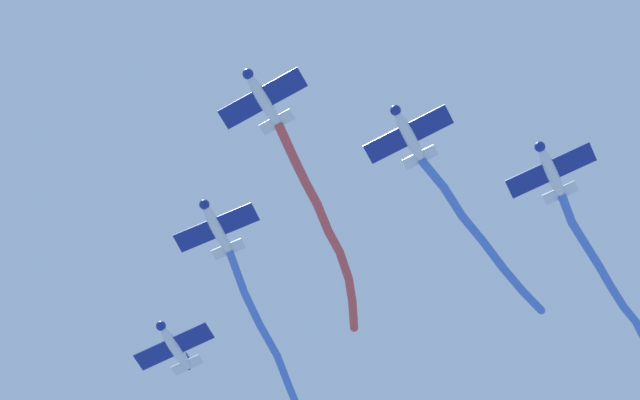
# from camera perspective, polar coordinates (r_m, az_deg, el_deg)

# --- Properties ---
(airplane_lead) EXTENTS (7.01, 5.40, 1.74)m
(airplane_lead) POSITION_cam_1_polar(r_m,az_deg,el_deg) (68.74, -3.58, 6.31)
(airplane_lead) COLOR silver
(smoke_trail_lead) EXTENTS (4.25, 20.33, 3.92)m
(smoke_trail_lead) POSITION_cam_1_polar(r_m,az_deg,el_deg) (73.77, 0.38, -2.02)
(smoke_trail_lead) COLOR #DB4C4C
(airplane_left_wing) EXTENTS (7.02, 5.40, 1.74)m
(airplane_left_wing) POSITION_cam_1_polar(r_m,az_deg,el_deg) (69.71, 5.50, 4.08)
(airplane_left_wing) COLOR silver
(smoke_trail_left_wing) EXTENTS (9.31, 15.96, 2.77)m
(smoke_trail_left_wing) POSITION_cam_1_polar(r_m,az_deg,el_deg) (74.73, 10.11, -2.50)
(smoke_trail_left_wing) COLOR #4C75DB
(airplane_right_wing) EXTENTS (7.06, 5.39, 1.74)m
(airplane_right_wing) POSITION_cam_1_polar(r_m,az_deg,el_deg) (72.85, -6.44, -1.70)
(airplane_right_wing) COLOR silver
(smoke_trail_right_wing) EXTENTS (4.60, 20.08, 1.90)m
(smoke_trail_right_wing) POSITION_cam_1_polar(r_m,az_deg,el_deg) (77.16, -2.80, -9.81)
(smoke_trail_right_wing) COLOR #4C75DB
(airplane_slot) EXTENTS (7.04, 5.40, 1.74)m
(airplane_slot) POSITION_cam_1_polar(r_m,az_deg,el_deg) (72.18, 14.12, 1.80)
(airplane_slot) COLOR silver
(smoke_trail_slot) EXTENTS (8.28, 16.83, 5.14)m
(smoke_trail_slot) POSITION_cam_1_polar(r_m,az_deg,el_deg) (79.14, 17.28, -4.45)
(smoke_trail_slot) COLOR #4C75DB
(airplane_trail) EXTENTS (7.04, 5.40, 1.74)m
(airplane_trail) POSITION_cam_1_polar(r_m,az_deg,el_deg) (77.88, -9.05, -8.95)
(airplane_trail) COLOR silver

